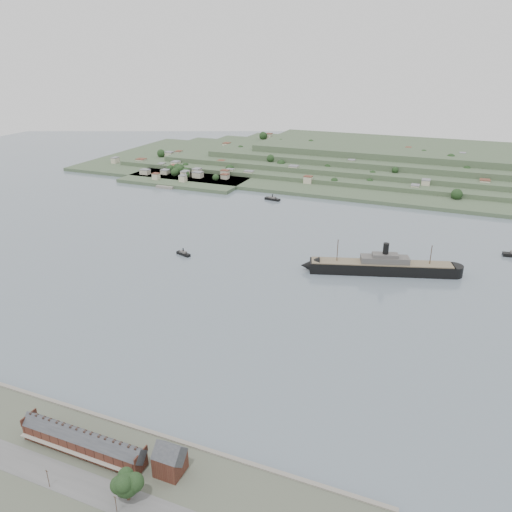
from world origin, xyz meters
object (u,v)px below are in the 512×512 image
at_px(fig_tree, 127,484).
at_px(tugboat, 183,253).
at_px(terrace_row, 83,442).
at_px(gabled_building, 170,459).
at_px(steamship, 377,266).

bearing_deg(fig_tree, tugboat, 115.38).
distance_m(terrace_row, gabled_building, 37.74).
height_order(gabled_building, steamship, steamship).
relative_size(terrace_row, tugboat, 4.10).
relative_size(steamship, tugboat, 8.34).
height_order(terrace_row, tugboat, terrace_row).
relative_size(gabled_building, tugboat, 1.04).
bearing_deg(steamship, terrace_row, -109.08).
bearing_deg(tugboat, steamship, 9.22).
relative_size(terrace_row, gabled_building, 3.95).
bearing_deg(tugboat, fig_tree, -64.62).
xyz_separation_m(terrace_row, gabled_building, (37.50, 4.02, 1.34)).
distance_m(gabled_building, fig_tree, 18.42).
bearing_deg(tugboat, terrace_row, -70.59).
distance_m(gabled_building, steamship, 222.75).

